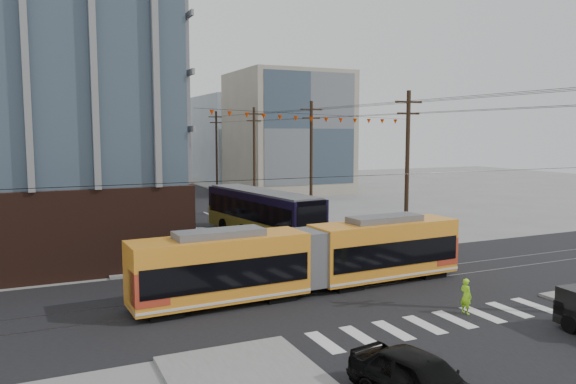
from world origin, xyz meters
The scene contains 14 objects.
ground centered at (0.00, 0.00, 0.00)m, with size 160.00×160.00×0.00m, color slate.
bg_bldg_nw_near centered at (-17.00, 52.00, 9.00)m, with size 18.00×16.00×18.00m, color #8C99A5.
bg_bldg_ne_near centered at (16.00, 48.00, 8.00)m, with size 14.00×14.00×16.00m, color gray.
bg_bldg_nw_far centered at (-14.00, 72.00, 10.00)m, with size 16.00×18.00×20.00m, color gray.
bg_bldg_ne_far centered at (18.00, 68.00, 7.00)m, with size 16.00×16.00×14.00m, color #8C99A5.
utility_pole_far centered at (8.50, 56.00, 5.50)m, with size 0.30×0.30×11.00m, color black.
streetcar centered at (-3.08, 3.45, 1.73)m, with size 17.94×2.52×3.46m, color orange, non-canonical shape.
city_bus centered at (0.29, 18.10, 1.87)m, with size 2.86×13.20×3.74m, color black, non-canonical shape.
black_sedan centered at (-5.45, -8.73, 0.83)m, with size 1.97×4.90×1.67m, color black.
parked_car_silver centered at (-5.03, 15.12, 0.69)m, with size 1.46×4.18×1.38m, color #A3A5A8.
parked_car_white centered at (-5.39, 16.17, 0.76)m, with size 2.12×5.22×1.52m, color silver.
parked_car_grey centered at (-5.77, 24.76, 0.67)m, with size 2.22×4.82×1.34m, color slate.
pedestrian centered at (1.81, -2.56, 0.81)m, with size 0.59×0.39×1.62m, color #A1F920.
jersey_barrier centered at (8.30, 11.30, 0.44)m, with size 0.99×4.42×0.88m, color #5F5F5F.
Camera 1 is at (-15.61, -21.51, 8.16)m, focal length 35.00 mm.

